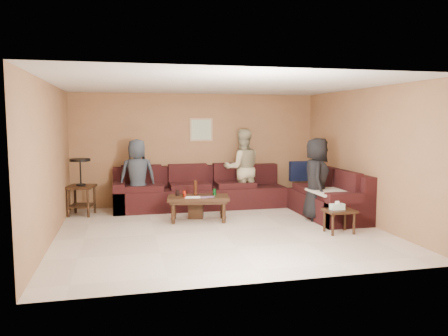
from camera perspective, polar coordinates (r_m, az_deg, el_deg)
name	(u,v)px	position (r m, az deg, el deg)	size (l,w,h in m)	color
room	(221,135)	(7.42, -0.39, 4.35)	(5.60, 5.50, 2.50)	beige
sectional_sofa	(243,196)	(9.22, 2.48, -3.65)	(4.65, 2.90, 0.97)	black
coffee_table	(198,200)	(8.30, -3.39, -4.19)	(1.22, 0.74, 0.76)	#331D11
end_table_left	(81,186)	(9.23, -18.18, -2.22)	(0.61, 0.61, 1.15)	#331D11
side_table_right	(339,212)	(7.68, 14.77, -5.60)	(0.49, 0.41, 0.55)	#331D11
waste_bin	(196,209)	(8.63, -3.69, -5.39)	(0.28, 0.28, 0.34)	#331D11
wall_art	(201,130)	(9.86, -3.00, 5.02)	(0.52, 0.04, 0.52)	tan
person_left	(137,176)	(9.20, -11.23, -1.01)	(0.75, 0.49, 1.53)	#2D353F
person_middle	(242,168)	(9.60, 2.39, -0.04)	(0.83, 0.65, 1.72)	tan
person_right	(317,179)	(8.54, 11.99, -1.42)	(0.77, 0.50, 1.58)	black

